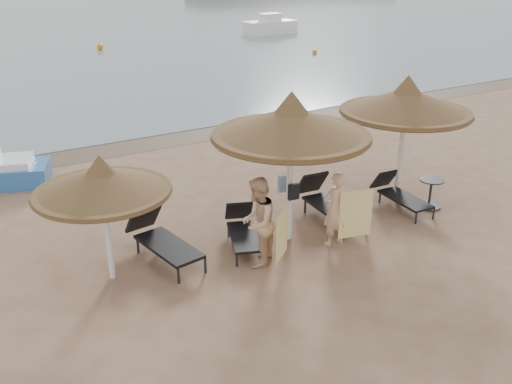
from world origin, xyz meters
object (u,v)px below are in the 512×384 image
lounger_far_left (161,238)px  person_right (336,203)px  palapa_right (406,102)px  side_table (430,194)px  lounger_far_right (399,193)px  lounger_near_right (327,201)px  lounger_near_left (243,229)px  person_left (258,215)px  palapa_left (102,182)px  palapa_center (291,123)px  pedal_boat (5,171)px

lounger_far_left → person_right: size_ratio=1.10×
palapa_right → side_table: 2.35m
lounger_far_right → person_right: 2.79m
lounger_near_right → side_table: bearing=-14.1°
lounger_near_left → person_left: person_left is taller
palapa_left → palapa_center: palapa_center is taller
side_table → lounger_near_right: bearing=161.9°
lounger_near_right → pedal_boat: pedal_boat is taller
person_left → person_right: (1.83, -0.15, -0.10)m
person_left → lounger_near_left: bearing=-143.1°
lounger_far_left → pedal_boat: size_ratio=0.88×
person_right → lounger_far_left: bearing=-20.3°
palapa_right → person_right: (-2.95, -1.17, -1.55)m
palapa_left → lounger_near_left: palapa_left is taller
lounger_near_left → side_table: lounger_near_left is taller
lounger_far_right → person_left: person_left is taller
lounger_far_right → side_table: 0.77m
lounger_far_right → pedal_boat: 10.44m
lounger_near_left → person_right: bearing=-10.7°
lounger_near_left → person_left: size_ratio=0.86×
palapa_center → lounger_far_right: 4.00m
palapa_right → lounger_near_right: (-2.25, 0.02, -2.10)m
palapa_right → pedal_boat: (-8.47, 6.14, -2.16)m
lounger_far_right → person_right: person_right is taller
lounger_near_right → person_left: size_ratio=1.00×
lounger_far_left → person_right: 3.72m
lounger_near_left → lounger_far_right: bearing=17.4°
lounger_near_right → person_left: person_left is taller
palapa_center → side_table: 4.57m
lounger_near_left → person_right: (1.68, -1.04, 0.62)m
pedal_boat → palapa_left: bearing=-61.7°
lounger_near_right → person_right: bearing=-116.4°
lounger_near_right → person_left: (-2.53, -1.04, 0.65)m
palapa_center → person_left: size_ratio=1.55×
person_left → pedal_boat: (-3.69, 7.16, -0.70)m
palapa_center → lounger_near_left: bearing=163.4°
lounger_near_left → side_table: 4.98m
lounger_far_left → person_left: person_left is taller
lounger_far_left → lounger_near_left: 1.76m
pedal_boat → lounger_near_right: bearing=-25.2°
palapa_right → lounger_far_left: (-6.34, 0.24, -2.11)m
side_table → person_left: person_left is taller
lounger_near_left → person_right: 2.07m
palapa_right → pedal_boat: 10.68m
palapa_left → lounger_far_right: palapa_left is taller
lounger_near_right → pedal_boat: bearing=139.5°
palapa_right → person_right: size_ratio=1.64×
palapa_left → person_right: palapa_left is taller
lounger_near_right → lounger_far_right: bearing=-8.4°
lounger_near_right → palapa_left: bearing=-175.2°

